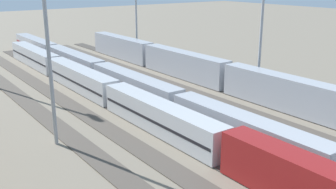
{
  "coord_description": "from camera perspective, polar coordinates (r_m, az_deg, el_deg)",
  "views": [
    {
      "loc": [
        -38.76,
        31.9,
        19.09
      ],
      "look_at": [
        5.78,
        -0.73,
        2.5
      ],
      "focal_mm": 42.1,
      "sensor_mm": 36.0,
      "label": 1
    }
  ],
  "objects": [
    {
      "name": "track_bed_6",
      "position": [
        46.37,
        -11.65,
        -7.88
      ],
      "size": [
        140.0,
        2.8,
        0.12
      ],
      "primitive_type": "cube",
      "color": "#4C443D",
      "rests_on": "ground_plane"
    },
    {
      "name": "track_bed_2",
      "position": [
        56.8,
        6.94,
        -2.98
      ],
      "size": [
        140.0,
        2.8,
        0.12
      ],
      "primitive_type": "cube",
      "color": "#4C443D",
      "rests_on": "ground_plane"
    },
    {
      "name": "train_on_track_4",
      "position": [
        61.59,
        -8.84,
        0.48
      ],
      "size": [
        90.6,
        3.06,
        4.4
      ],
      "color": "maroon",
      "rests_on": "ground_plane"
    },
    {
      "name": "light_mast_3",
      "position": [
        45.33,
        -17.41,
        11.7
      ],
      "size": [
        2.8,
        0.7,
        24.24
      ],
      "color": "#9EA0A5",
      "rests_on": "ground_plane"
    },
    {
      "name": "track_bed_1",
      "position": [
        60.17,
        10.43,
        -2.0
      ],
      "size": [
        140.0,
        2.8,
        0.12
      ],
      "primitive_type": "cube",
      "color": "#4C443D",
      "rests_on": "ground_plane"
    },
    {
      "name": "track_bed_0",
      "position": [
        63.76,
        13.54,
        -1.13
      ],
      "size": [
        140.0,
        2.8,
        0.12
      ],
      "primitive_type": "cube",
      "color": "#3D3833",
      "rests_on": "ground_plane"
    },
    {
      "name": "train_on_track_0",
      "position": [
        60.5,
        16.77,
        0.19
      ],
      "size": [
        119.8,
        3.0,
        5.0
      ],
      "color": "#A8AAB2",
      "rests_on": "ground_plane"
    },
    {
      "name": "track_bed_4",
      "position": [
        50.88,
        -1.37,
        -5.25
      ],
      "size": [
        140.0,
        2.8,
        0.12
      ],
      "primitive_type": "cube",
      "color": "#3D3833",
      "rests_on": "ground_plane"
    },
    {
      "name": "train_on_track_3",
      "position": [
        56.12,
        0.38,
        -0.95
      ],
      "size": [
        139.0,
        3.06,
        4.4
      ],
      "color": "maroon",
      "rests_on": "ground_plane"
    },
    {
      "name": "track_bed_5",
      "position": [
        48.42,
        -6.26,
        -6.53
      ],
      "size": [
        140.0,
        2.8,
        0.12
      ],
      "primitive_type": "cube",
      "color": "#4C443D",
      "rests_on": "ground_plane"
    },
    {
      "name": "ground_plane",
      "position": [
        53.71,
        3.02,
        -4.12
      ],
      "size": [
        400.0,
        400.0,
        0.0
      ],
      "primitive_type": "plane",
      "color": "#756B5B"
    },
    {
      "name": "track_bed_3",
      "position": [
        53.69,
        3.02,
        -4.06
      ],
      "size": [
        140.0,
        2.8,
        0.12
      ],
      "primitive_type": "cube",
      "color": "#3D3833",
      "rests_on": "ground_plane"
    }
  ]
}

